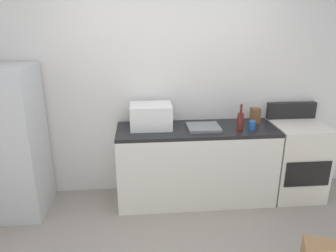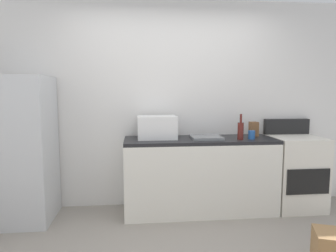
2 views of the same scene
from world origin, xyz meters
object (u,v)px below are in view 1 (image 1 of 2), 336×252
object	(u,v)px
coffee_mug	(252,125)
refrigerator	(8,143)
microwave	(151,116)
knife_block	(255,115)
stove_oven	(295,159)
wine_bottle	(240,121)

from	to	relation	value
coffee_mug	refrigerator	bearing A→B (deg)	178.71
microwave	knife_block	bearing A→B (deg)	2.98
refrigerator	coffee_mug	world-z (taller)	refrigerator
knife_block	stove_oven	bearing A→B (deg)	-13.01
refrigerator	microwave	bearing A→B (deg)	4.01
microwave	wine_bottle	distance (m)	0.98
stove_oven	refrigerator	bearing A→B (deg)	-179.03
microwave	wine_bottle	size ratio (longest dim) A/B	1.53
stove_oven	wine_bottle	world-z (taller)	wine_bottle
microwave	wine_bottle	bearing A→B (deg)	-11.07
microwave	refrigerator	bearing A→B (deg)	-175.99
refrigerator	wine_bottle	distance (m)	2.51
wine_bottle	knife_block	distance (m)	0.36
stove_oven	wine_bottle	distance (m)	0.95
stove_oven	wine_bottle	bearing A→B (deg)	-169.91
stove_oven	microwave	bearing A→B (deg)	178.25
knife_block	refrigerator	bearing A→B (deg)	-176.44
stove_oven	microwave	world-z (taller)	microwave
stove_oven	knife_block	xyz separation A→B (m)	(-0.51, 0.12, 0.52)
coffee_mug	stove_oven	bearing A→B (deg)	10.46
stove_oven	knife_block	distance (m)	0.74
wine_bottle	knife_block	size ratio (longest dim) A/B	1.67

